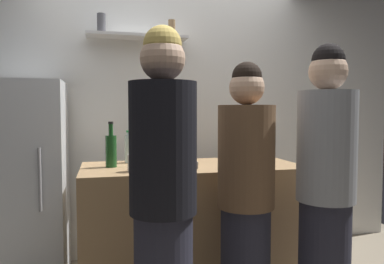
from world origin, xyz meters
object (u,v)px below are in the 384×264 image
Objects in this scene: utensil_holder at (135,163)px; wine_bottle_dark_glass at (160,148)px; wine_bottle_green_glass at (111,150)px; person_blonde at (163,203)px; wine_bottle_amber_glass at (174,146)px; person_grey_hoodie at (326,193)px; refrigerator at (22,183)px; baking_pan at (171,164)px; water_bottle_plastic at (129,148)px; person_brown_jacket at (246,201)px.

wine_bottle_dark_glass reaches higher than utensil_holder.
person_blonde is (0.24, -0.91, -0.18)m from wine_bottle_green_glass.
wine_bottle_amber_glass reaches higher than wine_bottle_dark_glass.
wine_bottle_green_glass is 0.54m from wine_bottle_amber_glass.
person_blonde reaches higher than person_grey_hoodie.
utensil_holder is at bearing -34.73° from refrigerator.
baking_pan is 0.43m from water_bottle_plastic.
person_blonde is (-0.98, -0.08, 0.02)m from person_grey_hoodie.
wine_bottle_amber_glass is 0.36m from water_bottle_plastic.
wine_bottle_green_glass is (-0.42, 0.12, 0.10)m from baking_pan.
person_brown_jacket is at bearing -35.21° from utensil_holder.
wine_bottle_amber_glass is 1.14m from person_blonde.
wine_bottle_amber_glass is at bearing -6.85° from refrigerator.
wine_bottle_amber_glass is at bearing 85.38° from person_brown_jacket.
water_bottle_plastic is (0.81, -0.13, 0.27)m from refrigerator.
wine_bottle_green_glass is 0.20× the size of person_brown_jacket.
wine_bottle_dark_glass is 0.18× the size of person_brown_jacket.
wine_bottle_amber_glass reaches higher than baking_pan.
wine_bottle_dark_glass is 1.28m from person_grey_hoodie.
wine_bottle_amber_glass is 0.94m from person_brown_jacket.
person_brown_jacket reaches higher than baking_pan.
wine_bottle_green_glass is 1.10× the size of wine_bottle_dark_glass.
water_bottle_plastic is at bearing 53.68° from wine_bottle_green_glass.
baking_pan is 0.68m from person_brown_jacket.
refrigerator is at bearing 145.27° from utensil_holder.
refrigerator is 1.21m from wine_bottle_amber_glass.
person_brown_jacket is (0.63, -0.88, -0.25)m from water_bottle_plastic.
person_blonde is 0.59m from person_brown_jacket.
person_brown_jacket reaches higher than water_bottle_plastic.
wine_bottle_amber_glass is at bearing -111.17° from person_blonde.
utensil_holder is (-0.27, -0.13, 0.04)m from baking_pan.
wine_bottle_green_glass is at bearing 164.76° from baking_pan.
refrigerator is 0.91× the size of person_grey_hoodie.
wine_bottle_dark_glass is (0.38, 0.14, -0.01)m from wine_bottle_green_glass.
wine_bottle_amber_glass is 1.11× the size of wine_bottle_dark_glass.
person_grey_hoodie is 0.98m from person_blonde.
wine_bottle_green_glass is 1.29× the size of water_bottle_plastic.
wine_bottle_dark_glass is 0.24m from water_bottle_plastic.
person_grey_hoodie reaches higher than water_bottle_plastic.
wine_bottle_green_glass is 0.41m from wine_bottle_dark_glass.
person_grey_hoodie is (0.79, -0.71, -0.10)m from baking_pan.
water_bottle_plastic is at bearing 131.49° from baking_pan.
wine_bottle_dark_glass is at bearing 58.15° from utensil_holder.
wine_bottle_dark_glass is (-0.12, -0.05, -0.01)m from wine_bottle_amber_glass.
refrigerator reaches higher than wine_bottle_dark_glass.
person_blonde is (0.90, -1.23, 0.10)m from refrigerator.
utensil_holder is 0.68m from person_blonde.
person_blonde reaches higher than wine_bottle_dark_glass.
utensil_holder is at bearing -58.20° from wine_bottle_green_glass.
baking_pan is 0.19× the size of person_blonde.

